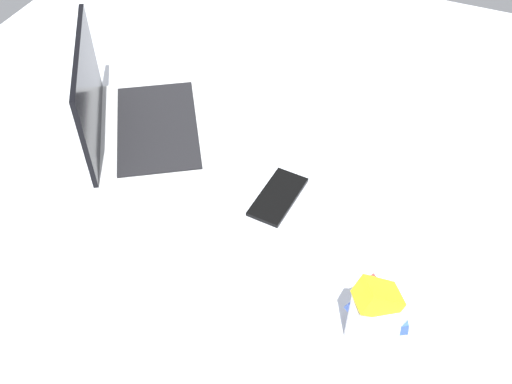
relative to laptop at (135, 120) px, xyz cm
name	(u,v)px	position (x,y,z in cm)	size (l,w,h in cm)	color
bed_mattress	(181,196)	(-5.16, -12.39, -13.41)	(180.00, 140.00, 18.00)	#B7BCC6
laptop	(135,120)	(0.00, 0.00, 0.00)	(40.16, 36.91, 23.00)	#B7BABC
snack_cup	(377,316)	(-27.49, -59.90, 1.78)	(9.72, 10.58, 15.17)	silver
cell_phone	(277,198)	(-5.59, -34.90, -4.01)	(6.80, 14.00, 0.80)	black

